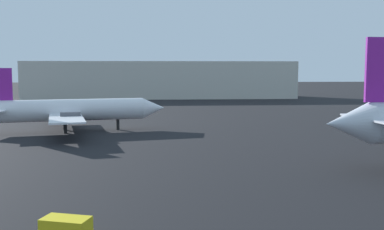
% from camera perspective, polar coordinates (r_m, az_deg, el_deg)
% --- Properties ---
extents(airplane_on_taxiway, '(26.93, 25.82, 8.98)m').
position_cam_1_polar(airplane_on_taxiway, '(67.63, -14.78, 0.58)').
color(airplane_on_taxiway, white).
rests_on(airplane_on_taxiway, ground_plane).
extents(baggage_cart, '(2.69, 2.01, 1.30)m').
position_cam_1_polar(baggage_cart, '(25.09, -15.26, -13.31)').
color(baggage_cart, gold).
rests_on(baggage_cart, ground_plane).
extents(terminal_building, '(80.58, 18.93, 11.10)m').
position_cam_1_polar(terminal_building, '(143.46, -3.83, 4.36)').
color(terminal_building, beige).
rests_on(terminal_building, ground_plane).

